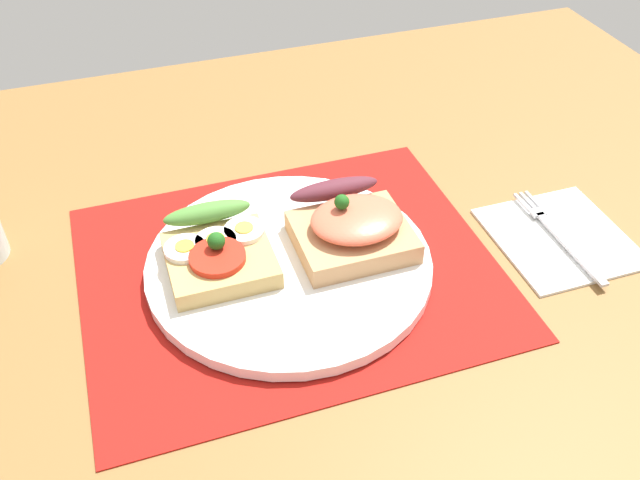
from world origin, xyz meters
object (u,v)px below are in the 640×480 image
sandwich_salmon (351,224)px  napkin (560,236)px  sandwich_egg_tomato (217,250)px  fork (556,233)px  plate (289,264)px

sandwich_salmon → napkin: size_ratio=0.80×
sandwich_egg_tomato → fork: sandwich_egg_tomato is taller
plate → sandwich_salmon: sandwich_salmon is taller
plate → sandwich_salmon: size_ratio=2.51×
fork → napkin: bearing=-20.0°
sandwich_egg_tomato → sandwich_salmon: 12.48cm
fork → plate: bearing=171.6°
sandwich_salmon → sandwich_egg_tomato: bearing=175.7°
plate → sandwich_egg_tomato: 6.70cm
sandwich_egg_tomato → sandwich_salmon: sandwich_salmon is taller
sandwich_salmon → fork: (19.73, -4.63, -2.65)cm
sandwich_salmon → fork: 20.44cm
sandwich_egg_tomato → fork: bearing=-9.8°
sandwich_salmon → napkin: 20.92cm
sandwich_egg_tomato → fork: 32.71cm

